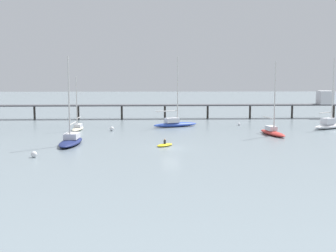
# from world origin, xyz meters

# --- Properties ---
(ground_plane) EXTENTS (400.00, 400.00, 0.00)m
(ground_plane) POSITION_xyz_m (0.00, 0.00, 0.00)
(ground_plane) COLOR gray
(pier) EXTENTS (85.05, 4.79, 6.63)m
(pier) POSITION_xyz_m (11.17, 43.46, 3.65)
(pier) COLOR #4C4C51
(pier) RESTS_ON ground_plane
(sailboat_navy) EXTENTS (3.28, 10.07, 13.50)m
(sailboat_navy) POSITION_xyz_m (-15.29, 3.87, 0.75)
(sailboat_navy) COLOR navy
(sailboat_navy) RESTS_ON ground_plane
(sailboat_white) EXTENTS (8.79, 6.83, 13.78)m
(sailboat_white) POSITION_xyz_m (32.25, 22.58, 0.87)
(sailboat_white) COLOR white
(sailboat_white) RESTS_ON ground_plane
(sailboat_cream) EXTENTS (2.03, 6.68, 10.40)m
(sailboat_cream) POSITION_xyz_m (-17.25, 21.44, 0.65)
(sailboat_cream) COLOR beige
(sailboat_cream) RESTS_ON ground_plane
(sailboat_red) EXTENTS (3.64, 9.01, 12.98)m
(sailboat_red) POSITION_xyz_m (18.51, 13.58, 0.77)
(sailboat_red) COLOR red
(sailboat_red) RESTS_ON ground_plane
(sailboat_blue) EXTENTS (9.77, 5.97, 14.20)m
(sailboat_blue) POSITION_xyz_m (1.70, 26.41, 0.83)
(sailboat_blue) COLOR #2D4CB7
(sailboat_blue) RESTS_ON ground_plane
(dinghy_yellow) EXTENTS (3.17, 3.35, 1.14)m
(dinghy_yellow) POSITION_xyz_m (-0.85, 1.96, 0.20)
(dinghy_yellow) COLOR yellow
(dinghy_yellow) RESTS_ON ground_plane
(mooring_buoy_near) EXTENTS (0.83, 0.83, 0.83)m
(mooring_buoy_near) POSITION_xyz_m (-10.59, 20.27, 0.41)
(mooring_buoy_near) COLOR silver
(mooring_buoy_near) RESTS_ON ground_plane
(mooring_buoy_outer) EXTENTS (0.81, 0.81, 0.81)m
(mooring_buoy_outer) POSITION_xyz_m (-18.13, -6.80, 0.41)
(mooring_buoy_outer) COLOR silver
(mooring_buoy_outer) RESTS_ON ground_plane
(mooring_buoy_far) EXTENTS (0.58, 0.58, 0.58)m
(mooring_buoy_far) POSITION_xyz_m (15.28, 28.33, 0.29)
(mooring_buoy_far) COLOR silver
(mooring_buoy_far) RESTS_ON ground_plane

